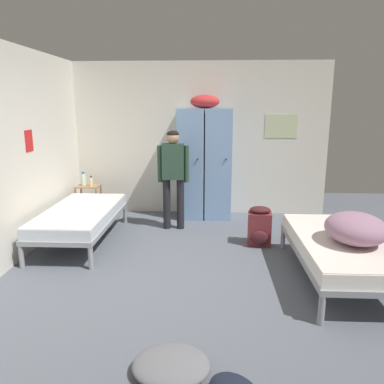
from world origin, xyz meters
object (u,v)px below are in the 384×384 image
bed_left_rear (81,216)px  clothes_pile_grey (171,365)px  backpack_maroon (259,227)px  bedding_heap (356,228)px  bed_right (338,247)px  water_bottle (83,179)px  locker_bank (204,162)px  lotion_bottle (91,182)px  person_traveler (173,171)px  shelf_unit (89,198)px

bed_left_rear → clothes_pile_grey: (1.55, -2.66, -0.31)m
backpack_maroon → bedding_heap: bearing=-54.6°
clothes_pile_grey → backpack_maroon: bearing=70.2°
bed_right → water_bottle: (-3.57, 2.22, 0.29)m
bed_left_rear → bed_right: bearing=-17.9°
bed_left_rear → water_bottle: (-0.33, 1.17, 0.29)m
bed_left_rear → bedding_heap: bearing=-19.5°
locker_bank → water_bottle: 2.08m
bedding_heap → backpack_maroon: size_ratio=1.29×
bedding_heap → lotion_bottle: bedding_heap is taller
clothes_pile_grey → bed_right: bearing=43.7°
locker_bank → bed_right: 2.88m
locker_bank → clothes_pile_grey: (-0.17, -3.98, -0.90)m
bed_right → backpack_maroon: backpack_maroon is taller
locker_bank → person_traveler: (-0.47, -0.66, -0.04)m
shelf_unit → water_bottle: bearing=166.0°
shelf_unit → bedding_heap: bedding_heap is taller
bed_right → clothes_pile_grey: size_ratio=3.32×
bedding_heap → bed_right: bearing=129.1°
bed_left_rear → lotion_bottle: 1.16m
shelf_unit → bed_right: size_ratio=0.30×
person_traveler → clothes_pile_grey: 3.44m
shelf_unit → locker_bank: bearing=5.1°
bed_left_rear → shelf_unit: bearing=102.3°
locker_bank → bed_left_rear: locker_bank is taller
person_traveler → water_bottle: size_ratio=6.54×
person_traveler → bed_right: bearing=-40.7°
shelf_unit → clothes_pile_grey: shelf_unit is taller
locker_bank → clothes_pile_grey: bearing=-92.4°
shelf_unit → clothes_pile_grey: 4.22m
backpack_maroon → clothes_pile_grey: size_ratio=0.96×
backpack_maroon → locker_bank: bearing=120.7°
bed_right → clothes_pile_grey: bearing=-136.3°
bedding_heap → water_bottle: (-3.68, 2.36, 0.03)m
locker_bank → bedding_heap: size_ratio=2.92×
clothes_pile_grey → bedding_heap: bearing=39.3°
locker_bank → shelf_unit: 2.08m
bedding_heap → backpack_maroon: bearing=125.4°
bed_right → clothes_pile_grey: 2.35m
bed_right → bed_left_rear: bearing=162.1°
shelf_unit → person_traveler: (1.50, -0.49, 0.58)m
bed_left_rear → clothes_pile_grey: 3.09m
locker_bank → clothes_pile_grey: locker_bank is taller
locker_bank → bed_left_rear: (-1.72, -1.33, -0.59)m
person_traveler → water_bottle: (-1.58, 0.51, -0.25)m
water_bottle → backpack_maroon: 3.10m
shelf_unit → bed_right: shelf_unit is taller
person_traveler → backpack_maroon: bearing=-27.9°
water_bottle → lotion_bottle: 0.16m
lotion_bottle → backpack_maroon: (2.69, -1.11, -0.39)m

